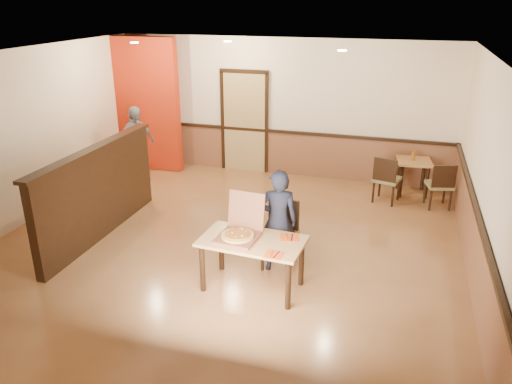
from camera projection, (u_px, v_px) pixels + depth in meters
The scene contains 27 objects.
floor at pixel (226, 245), 7.62m from camera, with size 7.00×7.00×0.00m, color #A97042.
ceiling at pixel (221, 57), 6.59m from camera, with size 7.00×7.00×0.00m, color black.
wall_back at pixel (282, 108), 10.22m from camera, with size 7.00×7.00×0.00m, color #F8E6C2.
wall_left at pixel (19, 139), 8.03m from camera, with size 7.00×7.00×0.00m, color #F8E6C2.
wall_right at pixel (489, 183), 6.17m from camera, with size 7.00×7.00×0.00m, color #F8E6C2.
wainscot_back at pixel (281, 153), 10.54m from camera, with size 7.00×0.04×0.90m, color brown.
chair_rail_back at pixel (281, 132), 10.35m from camera, with size 7.00×0.06×0.06m, color black.
wainscot_right at pixel (474, 250), 6.53m from camera, with size 0.04×7.00×0.90m, color brown.
chair_rail_right at pixel (478, 217), 6.36m from camera, with size 0.06×7.00×0.06m, color black.
back_door at pixel (245, 123), 10.53m from camera, with size 0.90×0.06×2.10m, color tan.
booth_partition at pixel (98, 192), 7.70m from camera, with size 0.20×3.10×1.44m.
red_accent_panel at pixel (143, 105), 10.55m from camera, with size 1.60×0.20×2.78m, color #AC240C.
spot_a at pixel (134, 43), 8.81m from camera, with size 0.14×0.14×0.02m, color #FFDEB2.
spot_b at pixel (228, 41), 9.03m from camera, with size 0.14×0.14×0.02m, color #FFDEB2.
spot_c at pixel (342, 50), 7.56m from camera, with size 0.14×0.14×0.02m, color #FFDEB2.
main_table at pixel (252, 247), 6.31m from camera, with size 1.35×0.83×0.70m.
diner_chair at pixel (281, 231), 6.93m from camera, with size 0.47×0.47×0.93m.
side_chair_left at pixel (386, 178), 9.02m from camera, with size 0.53×0.53×0.88m.
side_chair_right at pixel (440, 184), 8.78m from camera, with size 0.51×0.51×0.85m.
side_table at pixel (413, 169), 9.44m from camera, with size 0.69×0.69×0.67m.
diner at pixel (278, 221), 6.71m from camera, with size 0.53×0.35×1.46m, color black.
passerby at pixel (136, 145), 9.98m from camera, with size 0.91×0.38×1.54m, color gray.
pizza_box at pixel (239, 233), 6.31m from camera, with size 0.54×0.62×0.52m.
pizza at pixel (238, 235), 6.27m from camera, with size 0.41×0.41×0.03m, color #EDAD56.
napkin_near at pixel (274, 255), 5.90m from camera, with size 0.22×0.22×0.01m.
napkin_far at pixel (289, 237), 6.33m from camera, with size 0.28×0.28×0.01m.
condiment at pixel (413, 156), 9.36m from camera, with size 0.06×0.06×0.16m, color brown.
Camera 1 is at (2.38, -6.36, 3.57)m, focal length 35.00 mm.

